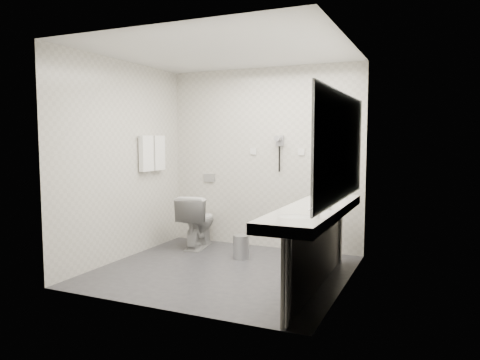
% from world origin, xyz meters
% --- Properties ---
extents(floor, '(2.80, 2.80, 0.00)m').
position_xyz_m(floor, '(0.00, 0.00, 0.00)').
color(floor, '#2F2F34').
rests_on(floor, ground).
extents(ceiling, '(2.80, 2.80, 0.00)m').
position_xyz_m(ceiling, '(0.00, 0.00, 2.50)').
color(ceiling, silver).
rests_on(ceiling, wall_back).
extents(wall_back, '(2.80, 0.00, 2.80)m').
position_xyz_m(wall_back, '(0.00, 1.30, 1.25)').
color(wall_back, beige).
rests_on(wall_back, floor).
extents(wall_front, '(2.80, 0.00, 2.80)m').
position_xyz_m(wall_front, '(0.00, -1.30, 1.25)').
color(wall_front, beige).
rests_on(wall_front, floor).
extents(wall_left, '(0.00, 2.60, 2.60)m').
position_xyz_m(wall_left, '(-1.40, 0.00, 1.25)').
color(wall_left, beige).
rests_on(wall_left, floor).
extents(wall_right, '(0.00, 2.60, 2.60)m').
position_xyz_m(wall_right, '(1.40, 0.00, 1.25)').
color(wall_right, beige).
rests_on(wall_right, floor).
extents(vanity_counter, '(0.55, 2.20, 0.10)m').
position_xyz_m(vanity_counter, '(1.12, -0.20, 0.80)').
color(vanity_counter, silver).
rests_on(vanity_counter, floor).
extents(vanity_panel, '(0.03, 2.15, 0.75)m').
position_xyz_m(vanity_panel, '(1.15, -0.20, 0.38)').
color(vanity_panel, gray).
rests_on(vanity_panel, floor).
extents(vanity_post_near, '(0.06, 0.06, 0.75)m').
position_xyz_m(vanity_post_near, '(1.18, -1.24, 0.38)').
color(vanity_post_near, silver).
rests_on(vanity_post_near, floor).
extents(vanity_post_far, '(0.06, 0.06, 0.75)m').
position_xyz_m(vanity_post_far, '(1.18, 0.84, 0.38)').
color(vanity_post_far, silver).
rests_on(vanity_post_far, floor).
extents(mirror, '(0.02, 2.20, 1.05)m').
position_xyz_m(mirror, '(1.39, -0.20, 1.45)').
color(mirror, '#B2BCC6').
rests_on(mirror, wall_right).
extents(basin_near, '(0.40, 0.31, 0.05)m').
position_xyz_m(basin_near, '(1.12, -0.85, 0.83)').
color(basin_near, silver).
rests_on(basin_near, vanity_counter).
extents(basin_far, '(0.40, 0.31, 0.05)m').
position_xyz_m(basin_far, '(1.12, 0.45, 0.83)').
color(basin_far, silver).
rests_on(basin_far, vanity_counter).
extents(faucet_near, '(0.04, 0.04, 0.15)m').
position_xyz_m(faucet_near, '(1.32, -0.85, 0.92)').
color(faucet_near, silver).
rests_on(faucet_near, vanity_counter).
extents(faucet_far, '(0.04, 0.04, 0.15)m').
position_xyz_m(faucet_far, '(1.32, 0.45, 0.92)').
color(faucet_far, silver).
rests_on(faucet_far, vanity_counter).
extents(soap_bottle_a, '(0.06, 0.06, 0.11)m').
position_xyz_m(soap_bottle_a, '(1.26, -0.19, 0.90)').
color(soap_bottle_a, white).
rests_on(soap_bottle_a, vanity_counter).
extents(soap_bottle_c, '(0.06, 0.06, 0.13)m').
position_xyz_m(soap_bottle_c, '(1.30, -0.33, 0.92)').
color(soap_bottle_c, white).
rests_on(soap_bottle_c, vanity_counter).
extents(glass_left, '(0.07, 0.07, 0.10)m').
position_xyz_m(glass_left, '(1.24, -0.02, 0.90)').
color(glass_left, silver).
rests_on(glass_left, vanity_counter).
extents(toilet, '(0.53, 0.79, 0.74)m').
position_xyz_m(toilet, '(-0.83, 0.88, 0.37)').
color(toilet, silver).
rests_on(toilet, floor).
extents(flush_plate, '(0.18, 0.02, 0.12)m').
position_xyz_m(flush_plate, '(-0.85, 1.29, 0.95)').
color(flush_plate, '#B2B5BA').
rests_on(flush_plate, wall_back).
extents(pedal_bin, '(0.22, 0.22, 0.29)m').
position_xyz_m(pedal_bin, '(-0.01, 0.56, 0.14)').
color(pedal_bin, '#B2B5BA').
rests_on(pedal_bin, floor).
extents(bin_lid, '(0.21, 0.21, 0.02)m').
position_xyz_m(bin_lid, '(-0.01, 0.56, 0.30)').
color(bin_lid, '#B2B5BA').
rests_on(bin_lid, pedal_bin).
extents(towel_rail, '(0.02, 0.62, 0.02)m').
position_xyz_m(towel_rail, '(-1.35, 0.55, 1.55)').
color(towel_rail, silver).
rests_on(towel_rail, wall_left).
extents(towel_near, '(0.07, 0.24, 0.48)m').
position_xyz_m(towel_near, '(-1.34, 0.41, 1.33)').
color(towel_near, white).
rests_on(towel_near, towel_rail).
extents(towel_far, '(0.07, 0.24, 0.48)m').
position_xyz_m(towel_far, '(-1.34, 0.69, 1.33)').
color(towel_far, white).
rests_on(towel_far, towel_rail).
extents(dryer_cradle, '(0.10, 0.04, 0.14)m').
position_xyz_m(dryer_cradle, '(0.25, 1.27, 1.50)').
color(dryer_cradle, gray).
rests_on(dryer_cradle, wall_back).
extents(dryer_barrel, '(0.08, 0.14, 0.08)m').
position_xyz_m(dryer_barrel, '(0.25, 1.20, 1.53)').
color(dryer_barrel, gray).
rests_on(dryer_barrel, dryer_cradle).
extents(dryer_cord, '(0.02, 0.02, 0.35)m').
position_xyz_m(dryer_cord, '(0.25, 1.26, 1.25)').
color(dryer_cord, black).
rests_on(dryer_cord, dryer_cradle).
extents(switch_plate_a, '(0.09, 0.02, 0.09)m').
position_xyz_m(switch_plate_a, '(-0.15, 1.29, 1.35)').
color(switch_plate_a, silver).
rests_on(switch_plate_a, wall_back).
extents(switch_plate_b, '(0.09, 0.02, 0.09)m').
position_xyz_m(switch_plate_b, '(0.55, 1.29, 1.35)').
color(switch_plate_b, silver).
rests_on(switch_plate_b, wall_back).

